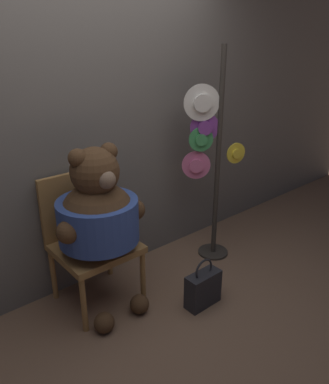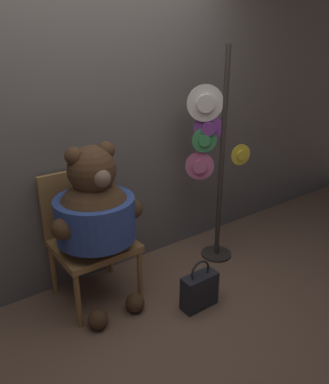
# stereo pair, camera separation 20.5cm
# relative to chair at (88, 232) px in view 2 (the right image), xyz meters

# --- Properties ---
(ground_plane) EXTENTS (14.00, 14.00, 0.00)m
(ground_plane) POSITION_rel_chair_xyz_m (0.16, -0.44, -0.53)
(ground_plane) COLOR brown
(wall_back) EXTENTS (8.00, 0.10, 2.61)m
(wall_back) POSITION_rel_chair_xyz_m (0.16, 0.26, 0.77)
(wall_back) COLOR #66605B
(wall_back) RESTS_ON ground_plane
(chair) EXTENTS (0.56, 0.53, 0.98)m
(chair) POSITION_rel_chair_xyz_m (0.00, 0.00, 0.00)
(chair) COLOR #9E703D
(chair) RESTS_ON ground_plane
(teddy_bear) EXTENTS (0.68, 0.60, 1.25)m
(teddy_bear) POSITION_rel_chair_xyz_m (-0.01, -0.18, 0.22)
(teddy_bear) COLOR #4C331E
(teddy_bear) RESTS_ON ground_plane
(hat_display_rack) EXTENTS (0.53, 0.35, 1.85)m
(hat_display_rack) POSITION_rel_chair_xyz_m (1.12, -0.15, 0.43)
(hat_display_rack) COLOR #332D28
(hat_display_rack) RESTS_ON ground_plane
(handbag_on_ground) EXTENTS (0.28, 0.12, 0.40)m
(handbag_on_ground) POSITION_rel_chair_xyz_m (0.57, -0.65, -0.39)
(handbag_on_ground) COLOR #232328
(handbag_on_ground) RESTS_ON ground_plane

